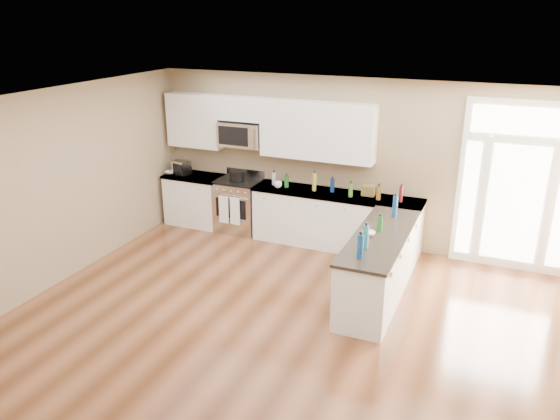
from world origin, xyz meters
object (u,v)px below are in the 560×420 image
toaster_oven (181,167)px  peninsula_cabinet (379,268)px  stockpot (237,175)px  kitchen_range (239,205)px

toaster_oven → peninsula_cabinet: bearing=-2.8°
stockpot → toaster_oven: bearing=-180.0°
kitchen_range → stockpot: stockpot is taller
kitchen_range → toaster_oven: (-1.15, -0.04, 0.59)m
kitchen_range → toaster_oven: size_ratio=3.55×
peninsula_cabinet → toaster_oven: 4.33m
kitchen_range → toaster_oven: toaster_oven is taller
peninsula_cabinet → kitchen_range: bearing=153.5°
peninsula_cabinet → kitchen_range: kitchen_range is taller
stockpot → toaster_oven: 1.14m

